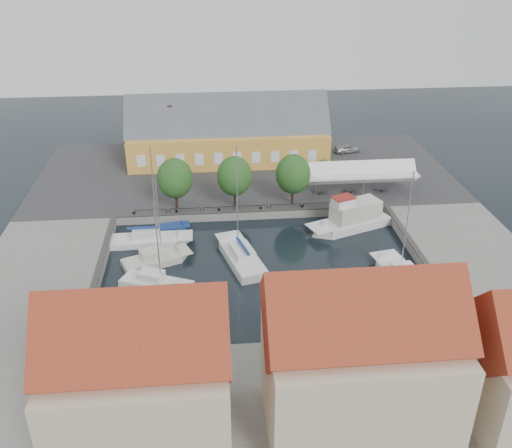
% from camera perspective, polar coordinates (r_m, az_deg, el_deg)
% --- Properties ---
extents(ground, '(140.00, 140.00, 0.00)m').
position_cam_1_polar(ground, '(59.32, 0.54, -3.94)').
color(ground, black).
rests_on(ground, ground).
extents(north_quay, '(56.00, 26.00, 1.00)m').
position_cam_1_polar(north_quay, '(79.60, -1.14, 4.97)').
color(north_quay, '#2D2D30').
rests_on(north_quay, ground).
extents(west_quay, '(12.00, 24.00, 1.00)m').
position_cam_1_polar(west_quay, '(59.53, -20.92, -5.29)').
color(west_quay, slate).
rests_on(west_quay, ground).
extents(east_quay, '(12.00, 24.00, 1.00)m').
position_cam_1_polar(east_quay, '(63.30, 21.00, -3.27)').
color(east_quay, slate).
rests_on(east_quay, ground).
extents(south_bank, '(56.00, 14.00, 1.00)m').
position_cam_1_polar(south_bank, '(42.58, 3.55, -18.14)').
color(south_bank, slate).
rests_on(south_bank, ground).
extents(quay_edge_fittings, '(56.00, 24.72, 0.40)m').
position_cam_1_polar(quay_edge_fittings, '(62.90, 0.13, -0.87)').
color(quay_edge_fittings, '#383533').
rests_on(quay_edge_fittings, north_quay).
extents(warehouse, '(28.56, 14.00, 9.55)m').
position_cam_1_polar(warehouse, '(83.11, -3.25, 8.81)').
color(warehouse, gold).
rests_on(warehouse, north_quay).
extents(tent_canopy, '(14.00, 4.00, 2.83)m').
position_cam_1_polar(tent_canopy, '(72.94, 10.43, 5.06)').
color(tent_canopy, white).
rests_on(tent_canopy, north_quay).
extents(quay_trees, '(18.20, 4.20, 6.30)m').
position_cam_1_polar(quay_trees, '(67.66, -2.17, 4.80)').
color(quay_trees, black).
rests_on(quay_trees, north_quay).
extents(car_silver, '(4.08, 2.25, 1.32)m').
position_cam_1_polar(car_silver, '(87.19, 9.13, 7.48)').
color(car_silver, '#93959A').
rests_on(car_silver, north_quay).
extents(car_red, '(3.00, 3.72, 1.19)m').
position_cam_1_polar(car_red, '(76.27, -7.81, 4.57)').
color(car_red, '#4E1216').
rests_on(car_red, north_quay).
extents(center_sailboat, '(5.14, 9.83, 13.01)m').
position_cam_1_polar(center_sailboat, '(59.51, -1.49, -3.43)').
color(center_sailboat, silver).
rests_on(center_sailboat, ground).
extents(trawler, '(10.44, 6.42, 5.00)m').
position_cam_1_polar(trawler, '(66.67, 9.53, 0.40)').
color(trawler, silver).
rests_on(trawler, ground).
extents(east_boat_c, '(4.69, 9.78, 11.94)m').
position_cam_1_polar(east_boat_c, '(58.08, 14.65, -5.40)').
color(east_boat_c, silver).
rests_on(east_boat_c, ground).
extents(west_boat_a, '(9.07, 2.68, 11.86)m').
position_cam_1_polar(west_boat_a, '(63.96, -10.57, -1.68)').
color(west_boat_a, silver).
rests_on(west_boat_a, ground).
extents(west_boat_b, '(7.54, 5.04, 10.04)m').
position_cam_1_polar(west_boat_b, '(60.12, -10.02, -3.66)').
color(west_boat_b, beige).
rests_on(west_boat_b, ground).
extents(west_boat_c, '(7.39, 4.95, 9.86)m').
position_cam_1_polar(west_boat_c, '(56.32, -10.09, -5.98)').
color(west_boat_c, silver).
rests_on(west_boat_c, ground).
extents(launch_sw, '(5.61, 4.68, 0.98)m').
position_cam_1_polar(launch_sw, '(50.30, -13.62, -11.23)').
color(launch_sw, silver).
rests_on(launch_sw, ground).
extents(launch_nw, '(4.06, 2.04, 0.88)m').
position_cam_1_polar(launch_nw, '(66.60, -8.39, -0.43)').
color(launch_nw, navy).
rests_on(launch_nw, ground).
extents(townhouses, '(36.30, 8.50, 12.00)m').
position_cam_1_polar(townhouses, '(37.62, 7.32, -14.58)').
color(townhouses, '#BFAF93').
rests_on(townhouses, south_bank).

